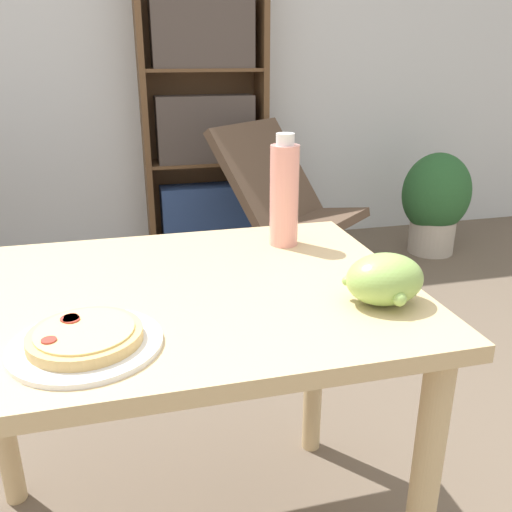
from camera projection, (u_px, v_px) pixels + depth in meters
The scene contains 8 objects.
wall_back at pixel (129, 44), 3.30m from camera, with size 8.00×0.05×2.60m.
dining_table at pixel (173, 340), 1.21m from camera, with size 1.05×0.76×0.77m.
pizza_on_plate at pixel (86, 339), 0.93m from camera, with size 0.26×0.26×0.04m.
grape_bunch at pixel (385, 279), 1.08m from camera, with size 0.16×0.14×0.10m.
drink_bottle at pixel (284, 194), 1.39m from camera, with size 0.07×0.07×0.29m.
lounge_chair_far at pixel (291, 233), 3.09m from camera, with size 0.92×0.99×0.88m.
bookshelf at pixel (205, 125), 3.42m from camera, with size 0.78×0.27×1.74m.
potted_plant_floor at pixel (436, 201), 3.51m from camera, with size 0.45×0.38×0.66m.
Camera 1 is at (-0.13, -1.00, 1.25)m, focal length 38.00 mm.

